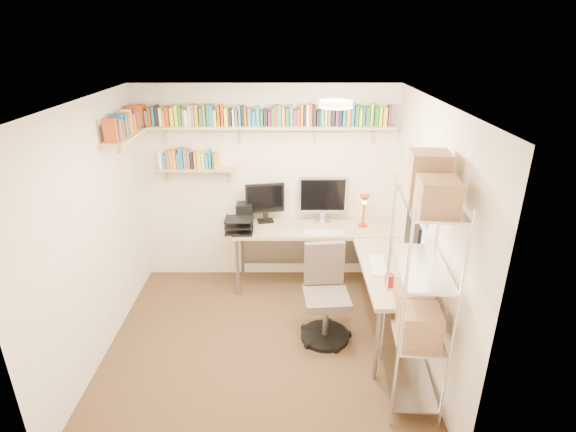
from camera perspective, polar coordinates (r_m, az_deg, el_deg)
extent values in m
plane|color=#4D3621|center=(4.95, -3.29, -15.81)|extent=(3.20, 3.20, 0.00)
cube|color=beige|center=(5.68, -2.77, 3.87)|extent=(3.20, 0.04, 2.50)
cube|color=beige|center=(4.67, -23.67, -2.40)|extent=(0.04, 3.00, 2.50)
cube|color=beige|center=(4.48, 17.24, -2.50)|extent=(0.04, 3.00, 2.50)
cube|color=beige|center=(3.00, -5.40, -14.92)|extent=(3.20, 0.04, 2.50)
cube|color=white|center=(3.92, -4.12, 14.15)|extent=(3.20, 3.00, 0.04)
cube|color=silver|center=(4.86, 15.76, 3.47)|extent=(0.01, 0.30, 0.42)
cube|color=white|center=(4.51, 16.97, 1.19)|extent=(0.01, 0.28, 0.38)
cylinder|color=#FFEAC6|center=(4.14, 6.10, 13.97)|extent=(0.30, 0.30, 0.06)
cube|color=#D9BF7A|center=(5.36, -2.98, 11.26)|extent=(3.05, 0.25, 0.03)
cube|color=#D9BF7A|center=(5.23, -19.81, 9.70)|extent=(0.25, 1.00, 0.03)
cube|color=#D9BF7A|center=(5.61, -11.61, 5.88)|extent=(0.95, 0.20, 0.02)
cube|color=#D9BF7A|center=(5.62, -15.45, 10.31)|extent=(0.03, 0.20, 0.20)
cube|color=#D9BF7A|center=(5.46, -6.14, 10.62)|extent=(0.03, 0.20, 0.20)
cube|color=#D9BF7A|center=(5.44, 3.50, 10.66)|extent=(0.03, 0.20, 0.20)
cube|color=#D9BF7A|center=(5.52, 10.90, 10.49)|extent=(0.03, 0.20, 0.20)
cube|color=#AE4217|center=(5.60, -18.45, 12.03)|extent=(0.04, 0.13, 0.23)
cube|color=#AE4217|center=(5.58, -17.95, 12.10)|extent=(0.03, 0.15, 0.24)
cube|color=#7A6258|center=(5.57, -17.39, 11.80)|extent=(0.04, 0.13, 0.18)
cube|color=#AE4217|center=(5.56, -17.02, 11.98)|extent=(0.02, 0.14, 0.21)
cube|color=#2068A7|center=(5.55, -16.64, 12.03)|extent=(0.03, 0.13, 0.21)
cube|color=black|center=(5.54, -16.24, 12.18)|extent=(0.04, 0.11, 0.23)
cube|color=white|center=(5.53, -15.78, 12.05)|extent=(0.03, 0.12, 0.20)
cube|color=orange|center=(5.52, -15.42, 11.96)|extent=(0.02, 0.12, 0.18)
cube|color=#AE4217|center=(5.51, -15.04, 12.15)|extent=(0.04, 0.13, 0.22)
cube|color=yellow|center=(5.49, -14.44, 12.12)|extent=(0.04, 0.12, 0.20)
cube|color=yellow|center=(5.48, -13.92, 12.30)|extent=(0.03, 0.15, 0.23)
cube|color=#25702F|center=(5.47, -13.52, 12.27)|extent=(0.04, 0.11, 0.22)
cube|color=#7A6258|center=(5.46, -13.10, 12.13)|extent=(0.02, 0.12, 0.19)
cube|color=white|center=(5.46, -12.72, 12.08)|extent=(0.04, 0.13, 0.18)
cube|color=white|center=(5.44, -12.28, 12.34)|extent=(0.03, 0.12, 0.23)
cube|color=#7A6258|center=(5.43, -11.92, 12.46)|extent=(0.04, 0.14, 0.25)
cube|color=orange|center=(5.43, -11.48, 12.44)|extent=(0.03, 0.13, 0.24)
cube|color=#25702F|center=(5.42, -10.93, 12.27)|extent=(0.04, 0.12, 0.20)
cube|color=#7A6258|center=(5.41, -10.54, 12.50)|extent=(0.03, 0.13, 0.24)
cube|color=#25702F|center=(5.40, -10.10, 12.53)|extent=(0.03, 0.12, 0.24)
cube|color=#2068A7|center=(5.40, -9.69, 12.52)|extent=(0.04, 0.12, 0.24)
cube|color=yellow|center=(5.40, -9.21, 12.24)|extent=(0.03, 0.12, 0.18)
cube|color=#AE4217|center=(5.38, -8.76, 12.51)|extent=(0.03, 0.14, 0.23)
cube|color=#AE4217|center=(5.38, -8.32, 12.58)|extent=(0.02, 0.11, 0.24)
cube|color=yellow|center=(5.37, -7.81, 12.39)|extent=(0.04, 0.14, 0.20)
cube|color=black|center=(5.37, -7.37, 12.36)|extent=(0.03, 0.14, 0.20)
cube|color=white|center=(5.37, -6.91, 12.34)|extent=(0.02, 0.14, 0.19)
cube|color=#7A6258|center=(5.36, -6.53, 12.30)|extent=(0.02, 0.13, 0.18)
cube|color=teal|center=(5.35, -6.14, 12.58)|extent=(0.02, 0.13, 0.23)
cube|color=black|center=(5.35, -5.74, 12.57)|extent=(0.02, 0.11, 0.23)
cube|color=#AE4217|center=(5.35, -5.41, 12.51)|extent=(0.03, 0.11, 0.21)
cube|color=teal|center=(5.35, -4.91, 12.43)|extent=(0.04, 0.12, 0.20)
cube|color=#2068A7|center=(5.34, -4.34, 12.30)|extent=(0.04, 0.13, 0.17)
cube|color=teal|center=(5.34, -3.83, 12.56)|extent=(0.04, 0.12, 0.22)
cube|color=#25702F|center=(5.34, -3.34, 12.34)|extent=(0.03, 0.13, 0.18)
cube|color=black|center=(5.33, -2.85, 12.41)|extent=(0.04, 0.13, 0.19)
cube|color=#6F1D5A|center=(5.33, -2.35, 12.32)|extent=(0.03, 0.14, 0.17)
cube|color=#25702F|center=(5.33, -1.95, 12.52)|extent=(0.03, 0.12, 0.21)
cube|color=#AE4217|center=(5.33, -1.59, 12.66)|extent=(0.03, 0.13, 0.23)
cube|color=teal|center=(5.33, -1.12, 12.66)|extent=(0.04, 0.13, 0.23)
cube|color=orange|center=(5.33, -0.60, 12.59)|extent=(0.03, 0.14, 0.22)
cube|color=#25702F|center=(5.33, -0.10, 12.48)|extent=(0.03, 0.15, 0.20)
cube|color=teal|center=(5.32, 0.41, 12.65)|extent=(0.03, 0.14, 0.23)
cube|color=#6F1D5A|center=(5.33, 0.90, 12.38)|extent=(0.04, 0.15, 0.18)
cube|color=#AE4217|center=(5.33, 1.34, 12.44)|extent=(0.03, 0.13, 0.19)
cube|color=orange|center=(5.33, 1.77, 12.72)|extent=(0.02, 0.13, 0.24)
cube|color=black|center=(5.33, 2.16, 12.58)|extent=(0.02, 0.11, 0.22)
cube|color=white|center=(5.33, 2.51, 12.69)|extent=(0.03, 0.14, 0.24)
cube|color=#AE4217|center=(5.33, 2.89, 12.71)|extent=(0.03, 0.15, 0.25)
cube|color=black|center=(5.33, 3.35, 12.66)|extent=(0.03, 0.13, 0.24)
cube|color=black|center=(5.34, 3.86, 12.33)|extent=(0.04, 0.15, 0.18)
cube|color=teal|center=(5.34, 4.37, 12.68)|extent=(0.04, 0.12, 0.24)
cube|color=yellow|center=(5.34, 4.81, 12.63)|extent=(0.03, 0.14, 0.24)
cube|color=#7A6258|center=(5.35, 5.23, 12.58)|extent=(0.03, 0.12, 0.23)
cube|color=black|center=(5.35, 5.68, 12.43)|extent=(0.04, 0.13, 0.20)
cube|color=#6F1D5A|center=(5.36, 6.19, 12.50)|extent=(0.03, 0.14, 0.22)
cube|color=black|center=(5.36, 6.57, 12.34)|extent=(0.04, 0.12, 0.19)
cube|color=#2068A7|center=(5.37, 7.10, 12.39)|extent=(0.03, 0.14, 0.20)
cube|color=orange|center=(5.37, 7.64, 12.31)|extent=(0.04, 0.11, 0.19)
cube|color=#2068A7|center=(5.38, 8.17, 12.60)|extent=(0.04, 0.12, 0.25)
cube|color=#25702F|center=(5.38, 8.69, 12.51)|extent=(0.04, 0.14, 0.23)
cube|color=yellow|center=(5.39, 9.15, 12.34)|extent=(0.03, 0.13, 0.20)
cube|color=#2068A7|center=(5.40, 9.56, 12.44)|extent=(0.02, 0.11, 0.22)
cube|color=#25702F|center=(5.40, 10.03, 12.39)|extent=(0.04, 0.14, 0.22)
cube|color=yellow|center=(5.41, 10.55, 12.52)|extent=(0.03, 0.11, 0.25)
cube|color=#25702F|center=(5.42, 11.07, 12.33)|extent=(0.04, 0.15, 0.21)
cube|color=yellow|center=(5.43, 11.60, 12.32)|extent=(0.04, 0.11, 0.22)
cube|color=yellow|center=(5.44, 12.15, 12.27)|extent=(0.04, 0.14, 0.21)
cube|color=#6F1D5A|center=(5.45, 12.68, 12.38)|extent=(0.03, 0.13, 0.24)
cube|color=#AE4217|center=(4.81, -21.64, 10.05)|extent=(0.13, 0.04, 0.24)
cube|color=#6F1D5A|center=(4.87, -21.36, 9.82)|extent=(0.14, 0.04, 0.17)
cube|color=#6F1D5A|center=(4.91, -21.19, 10.10)|extent=(0.12, 0.04, 0.20)
cube|color=orange|center=(4.95, -21.02, 10.24)|extent=(0.11, 0.03, 0.20)
cube|color=#25702F|center=(4.98, -20.89, 10.29)|extent=(0.12, 0.03, 0.19)
cube|color=#2068A7|center=(5.01, -20.78, 10.64)|extent=(0.11, 0.03, 0.24)
cube|color=#AE4217|center=(5.05, -20.59, 10.35)|extent=(0.14, 0.03, 0.17)
cube|color=#2068A7|center=(5.09, -20.45, 10.82)|extent=(0.13, 0.04, 0.24)
cube|color=#6F1D5A|center=(5.14, -20.27, 10.86)|extent=(0.12, 0.03, 0.22)
cube|color=teal|center=(5.18, -20.10, 10.68)|extent=(0.11, 0.02, 0.17)
cube|color=orange|center=(5.22, -19.97, 11.06)|extent=(0.13, 0.04, 0.22)
cube|color=white|center=(5.26, -19.83, 11.28)|extent=(0.11, 0.03, 0.24)
cube|color=#AE4217|center=(5.29, -19.67, 11.11)|extent=(0.13, 0.02, 0.20)
cube|color=orange|center=(5.33, -19.52, 11.11)|extent=(0.13, 0.04, 0.18)
cube|color=#6F1D5A|center=(5.36, -19.42, 11.41)|extent=(0.12, 0.03, 0.22)
cube|color=#AE4217|center=(5.39, -19.30, 11.37)|extent=(0.15, 0.02, 0.20)
cube|color=#7A6258|center=(5.42, -19.20, 11.41)|extent=(0.13, 0.03, 0.19)
cube|color=#AE4217|center=(5.45, -19.12, 11.77)|extent=(0.13, 0.03, 0.25)
cube|color=teal|center=(5.49, -18.95, 11.50)|extent=(0.14, 0.03, 0.18)
cube|color=#AE4217|center=(5.53, -18.86, 11.87)|extent=(0.12, 0.04, 0.24)
cube|color=teal|center=(5.58, -18.66, 11.67)|extent=(0.15, 0.03, 0.18)
cube|color=white|center=(5.68, -15.79, 6.97)|extent=(0.04, 0.13, 0.22)
cube|color=#2068A7|center=(5.67, -15.32, 6.76)|extent=(0.04, 0.12, 0.17)
cube|color=#7A6258|center=(5.65, -14.91, 6.95)|extent=(0.04, 0.13, 0.21)
cube|color=orange|center=(5.64, -14.52, 7.03)|extent=(0.03, 0.13, 0.23)
cube|color=orange|center=(5.63, -14.13, 7.08)|extent=(0.04, 0.15, 0.23)
cube|color=teal|center=(5.63, -13.71, 6.90)|extent=(0.02, 0.14, 0.19)
cube|color=#2068A7|center=(5.61, -13.37, 7.18)|extent=(0.04, 0.14, 0.25)
cube|color=#7A6258|center=(5.60, -12.81, 7.16)|extent=(0.04, 0.12, 0.24)
cube|color=#7A6258|center=(5.59, -12.42, 7.12)|extent=(0.02, 0.14, 0.23)
cube|color=black|center=(5.59, -12.03, 6.94)|extent=(0.03, 0.12, 0.19)
cube|color=orange|center=(5.58, -11.60, 6.99)|extent=(0.03, 0.15, 0.20)
cube|color=yellow|center=(5.57, -11.13, 7.04)|extent=(0.04, 0.14, 0.21)
cube|color=white|center=(5.57, -10.67, 6.91)|extent=(0.03, 0.11, 0.18)
cube|color=teal|center=(5.56, -10.23, 6.89)|extent=(0.04, 0.14, 0.17)
cube|color=#2068A7|center=(5.54, -9.82, 7.17)|extent=(0.02, 0.14, 0.23)
cube|color=#25702F|center=(5.54, -9.41, 6.96)|extent=(0.02, 0.11, 0.18)
cube|color=orange|center=(5.54, -9.07, 6.99)|extent=(0.03, 0.12, 0.19)
cube|color=#CAB183|center=(5.59, 3.86, -1.48)|extent=(2.10, 0.66, 0.04)
cube|color=#CAB183|center=(4.75, 13.42, -6.74)|extent=(0.66, 1.44, 0.04)
cylinder|color=gray|center=(5.55, -6.43, -6.50)|extent=(0.04, 0.04, 0.77)
cylinder|color=gray|center=(6.03, -5.88, -3.95)|extent=(0.04, 0.04, 0.77)
cylinder|color=gray|center=(6.16, 12.89, -3.87)|extent=(0.04, 0.04, 0.77)
cylinder|color=gray|center=(4.38, 11.20, -15.77)|extent=(0.04, 0.04, 0.77)
cylinder|color=gray|center=(4.51, 18.34, -15.28)|extent=(0.04, 0.04, 0.77)
cube|color=gray|center=(6.00, 3.61, -3.44)|extent=(1.99, 0.02, 0.61)
cube|color=silver|center=(5.57, 4.45, 2.70)|extent=(0.61, 0.03, 0.46)
cube|color=black|center=(5.55, 4.47, 2.63)|extent=(0.55, 0.00, 0.40)
cube|color=black|center=(5.58, -2.94, 2.28)|extent=(0.49, 0.03, 0.38)
cube|color=black|center=(4.67, 15.52, -2.46)|extent=(0.03, 0.64, 0.42)
cube|color=white|center=(4.67, 15.26, -2.46)|extent=(0.00, 0.58, 0.36)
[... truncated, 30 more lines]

